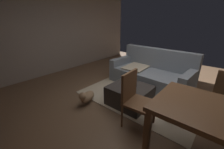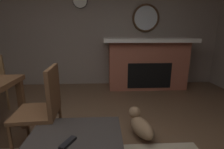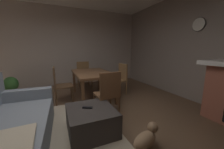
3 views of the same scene
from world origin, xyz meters
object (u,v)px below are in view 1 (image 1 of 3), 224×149
couch (151,73)px  small_dog (87,97)px  tv_remote (133,86)px  dining_chair_west (135,96)px  ottoman_coffee_table (130,95)px

couch → small_dog: (-0.58, -1.79, -0.15)m
tv_remote → small_dog: tv_remote is taller
couch → tv_remote: size_ratio=13.43×
small_dog → tv_remote: bearing=40.7°
dining_chair_west → small_dog: bearing=-173.6°
ottoman_coffee_table → tv_remote: (0.04, 0.05, 0.22)m
ottoman_coffee_table → couch: bearing=95.1°
tv_remote → small_dog: size_ratio=0.33×
ottoman_coffee_table → tv_remote: 0.22m
couch → ottoman_coffee_table: size_ratio=2.67×
ottoman_coffee_table → dining_chair_west: size_ratio=0.87×
tv_remote → small_dog: bearing=-111.0°
couch → ottoman_coffee_table: 1.21m
ottoman_coffee_table → dining_chair_west: bearing=-50.0°
couch → small_dog: size_ratio=4.44×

